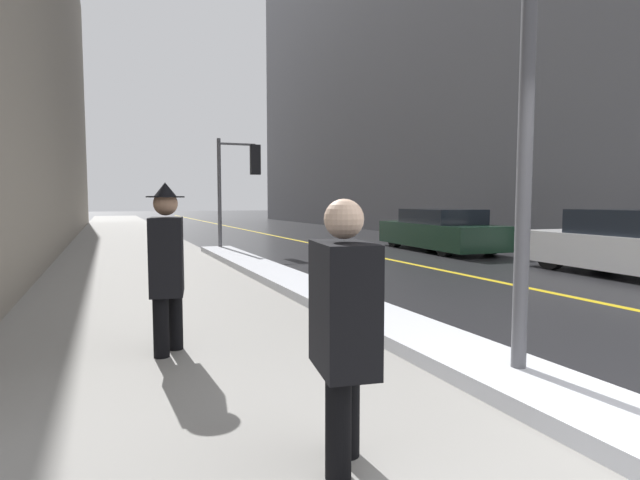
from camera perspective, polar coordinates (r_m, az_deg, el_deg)
name	(u,v)px	position (r m, az deg, el deg)	size (l,w,h in m)	color
sidewalk_slab	(134,250)	(16.53, -20.47, -1.06)	(4.00, 80.00, 0.01)	gray
road_centre_stripe	(313,244)	(17.83, -0.84, -0.42)	(0.16, 80.00, 0.00)	gold
snow_bank_curb	(304,288)	(8.35, -1.79, -5.45)	(0.87, 14.91, 0.15)	silver
building_facade_right	(417,39)	(29.56, 11.07, 21.60)	(6.00, 36.00, 20.55)	slate
traffic_light_near	(242,171)	(15.43, -8.86, 7.81)	(1.31, 0.32, 3.38)	#515156
pedestrian_in_glasses	(344,321)	(2.80, 2.71, -9.26)	(0.37, 0.53, 1.52)	black
pedestrian_in_fedora	(167,262)	(5.11, -17.09, -2.37)	(0.39, 0.75, 1.69)	black
parked_car_white	(635,245)	(11.80, 32.36, -0.48)	(2.08, 4.46, 1.35)	silver
parked_car_dark_green	(439,231)	(15.68, 13.49, 1.01)	(2.10, 4.90, 1.28)	black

